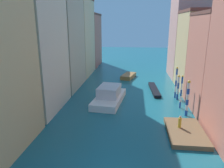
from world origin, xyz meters
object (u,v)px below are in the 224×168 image
person_on_dock (180,122)px  gondola_black (154,90)px  mooring_pole_1 (181,92)px  motorboat_0 (128,76)px  waterfront_dock (185,132)px  vaporetto_white (109,96)px  mooring_pole_3 (176,82)px  mooring_pole_2 (178,87)px  mooring_pole_0 (188,98)px

person_on_dock → gondola_black: size_ratio=0.17×
mooring_pole_1 → motorboat_0: size_ratio=0.87×
person_on_dock → waterfront_dock: bearing=-46.0°
vaporetto_white → mooring_pole_3: bearing=16.9°
person_on_dock → mooring_pole_1: mooring_pole_1 is taller
mooring_pole_1 → waterfront_dock: bearing=-96.6°
mooring_pole_1 → mooring_pole_2: size_ratio=1.20×
mooring_pole_2 → mooring_pole_3: bearing=101.5°
person_on_dock → motorboat_0: size_ratio=0.25×
vaporetto_white → motorboat_0: bearing=81.1°
gondola_black → motorboat_0: bearing=118.2°
person_on_dock → mooring_pole_0: bearing=69.0°
gondola_black → motorboat_0: (-5.09, 9.48, 0.16)m
vaporetto_white → motorboat_0: size_ratio=1.66×
person_on_dock → motorboat_0: (-6.67, 24.94, -0.74)m
mooring_pole_0 → mooring_pole_2: bearing=90.2°
mooring_pole_2 → mooring_pole_3: 1.13m
motorboat_0 → mooring_pole_0: bearing=-67.3°
person_on_dock → mooring_pole_0: mooring_pole_0 is taller
mooring_pole_1 → vaporetto_white: 10.91m
mooring_pole_0 → mooring_pole_3: size_ratio=0.94×
waterfront_dock → mooring_pole_2: (1.19, 11.68, 1.86)m
waterfront_dock → person_on_dock: 1.24m
gondola_black → mooring_pole_1: bearing=-69.0°
waterfront_dock → mooring_pole_0: bearing=77.1°
mooring_pole_0 → gondola_black: 11.52m
mooring_pole_1 → motorboat_0: mooring_pole_1 is taller
mooring_pole_2 → mooring_pole_3: size_ratio=0.78×
mooring_pole_3 → mooring_pole_1: bearing=-90.9°
mooring_pole_0 → gondola_black: size_ratio=0.58×
gondola_black → mooring_pole_0: bearing=-72.5°
person_on_dock → vaporetto_white: size_ratio=0.15×
mooring_pole_2 → mooring_pole_3: mooring_pole_3 is taller
mooring_pole_1 → mooring_pole_3: 4.63m
mooring_pole_0 → mooring_pole_3: bearing=91.7°
motorboat_0 → mooring_pole_2: bearing=-58.6°
waterfront_dock → mooring_pole_2: 11.88m
waterfront_dock → motorboat_0: size_ratio=1.16×
mooring_pole_2 → motorboat_0: mooring_pole_2 is taller
mooring_pole_2 → vaporetto_white: (-10.99, -2.31, -1.11)m
mooring_pole_2 → motorboat_0: bearing=121.4°
person_on_dock → motorboat_0: person_on_dock is taller
mooring_pole_2 → motorboat_0: 16.33m
mooring_pole_0 → motorboat_0: (-8.48, 20.25, -2.11)m
person_on_dock → mooring_pole_3: bearing=82.5°
mooring_pole_3 → gondola_black: size_ratio=0.62×
vaporetto_white → motorboat_0: 16.39m
mooring_pole_3 → person_on_dock: bearing=-97.5°
mooring_pole_0 → vaporetto_white: (-11.01, 4.07, -1.52)m
waterfront_dock → mooring_pole_1: size_ratio=1.33×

